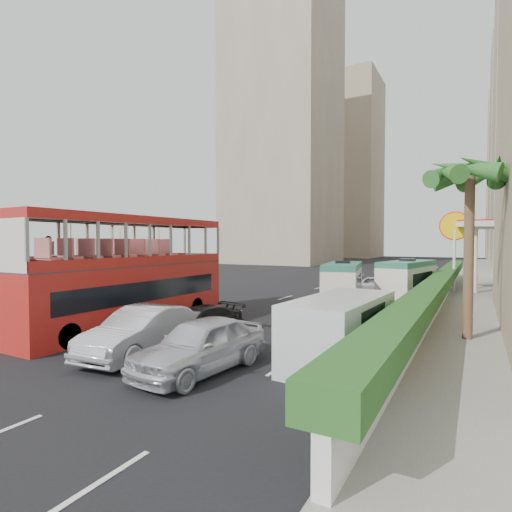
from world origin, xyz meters
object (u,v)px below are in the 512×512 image
Objects in this scene: car_silver_lane_b at (201,372)px; minibus_far at (407,281)px; minibus_near at (343,284)px; panel_van_far at (422,275)px; panel_van_near at (341,330)px; palm_tree at (469,255)px; car_silver_lane_a at (143,355)px; double_decker_bus at (129,271)px; shell_station at (505,257)px; car_black at (198,338)px; van_asset at (373,293)px.

minibus_far reaches higher than car_silver_lane_b.
panel_van_far is at bearing 65.95° from minibus_near.
palm_tree is at bearing 56.66° from panel_van_near.
car_silver_lane_a is 0.85× the size of minibus_near.
double_decker_bus reaches higher than minibus_near.
panel_van_far is at bearing 71.97° from car_silver_lane_a.
double_decker_bus reaches higher than car_silver_lane_a.
panel_van_near is 0.66× the size of shell_station.
car_silver_lane_a is at bearing -83.30° from car_black.
van_asset is at bearing -120.56° from panel_van_far.
palm_tree is at bearing -85.54° from panel_van_far.
double_decker_bus is at bearing -133.11° from minibus_near.
double_decker_bus is at bearing 179.05° from panel_van_near.
car_black is 1.03× the size of van_asset.
shell_station is (6.10, -0.95, 1.72)m from panel_van_far.
minibus_near is at bearing 135.39° from palm_tree.
minibus_near is at bearing 72.90° from car_silver_lane_a.
panel_van_far is (-0.21, 9.59, -0.30)m from minibus_far.
car_black is 11.61m from minibus_near.
minibus_far is at bearing 36.03° from minibus_near.
panel_van_near is at bearing -95.73° from panel_van_far.
van_asset is at bearing 115.99° from palm_tree.
car_black is at bearing -155.42° from palm_tree.
van_asset is at bearing 142.01° from minibus_far.
car_silver_lane_b is 27.83m from panel_van_far.
car_black is (0.18, 2.86, 0.00)m from car_silver_lane_a.
minibus_far is 9.60m from panel_van_far.
double_decker_bus reaches higher than van_asset.
car_black is at bearing -114.00° from minibus_near.
car_silver_lane_b is 0.82× the size of minibus_near.
shell_station is at bearing 73.67° from car_black.
car_black is 15.92m from minibus_far.
shell_station is (9.16, 12.14, 1.46)m from minibus_near.
double_decker_bus is 5.76m from car_silver_lane_a.
car_silver_lane_b is at bearing -28.27° from double_decker_bus.
double_decker_bus is at bearing 135.45° from car_silver_lane_a.
car_silver_lane_a is 1.19× the size of van_asset.
palm_tree is (9.57, 4.38, 3.38)m from car_black.
panel_van_near is at bearing -84.43° from minibus_near.
double_decker_bus is at bearing -119.06° from panel_van_far.
van_asset is 6.96m from minibus_near.
car_silver_lane_b is 14.62m from minibus_near.
car_silver_lane_b is 1.14× the size of van_asset.
panel_van_far is (5.86, 27.18, 1.03)m from car_silver_lane_a.
shell_station is at bearing 24.36° from van_asset.
palm_tree is 19.14m from shell_station.
minibus_near is (2.80, 14.10, 1.29)m from car_silver_lane_a.
car_silver_lane_a is 0.94× the size of panel_van_near.
car_black is 0.72× the size of minibus_far.
panel_van_far reaches higher than car_silver_lane_b.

